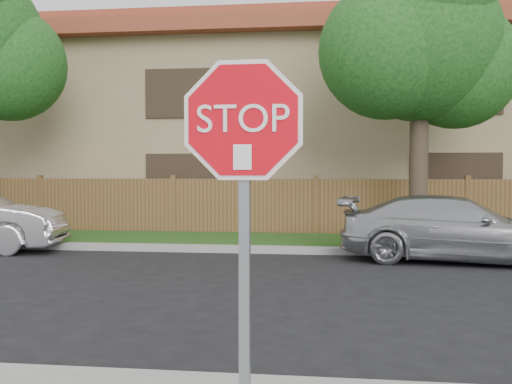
# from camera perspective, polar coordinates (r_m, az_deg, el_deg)

# --- Properties ---
(far_curb) EXTENTS (70.00, 0.30, 0.15)m
(far_curb) POSITION_cam_1_polar(r_m,az_deg,el_deg) (13.31, 5.31, -5.55)
(far_curb) COLOR gray
(far_curb) RESTS_ON ground
(grass_strip) EXTENTS (70.00, 3.00, 0.12)m
(grass_strip) POSITION_cam_1_polar(r_m,az_deg,el_deg) (14.94, 5.54, -4.76)
(grass_strip) COLOR #1E4714
(grass_strip) RESTS_ON ground
(fence) EXTENTS (70.00, 0.12, 1.60)m
(fence) POSITION_cam_1_polar(r_m,az_deg,el_deg) (16.47, 5.73, -1.54)
(fence) COLOR brown
(fence) RESTS_ON ground
(apartment_building) EXTENTS (35.20, 9.20, 7.20)m
(apartment_building) POSITION_cam_1_polar(r_m,az_deg,el_deg) (22.10, 6.19, 6.48)
(apartment_building) COLOR #9B8860
(apartment_building) RESTS_ON ground
(tree_mid) EXTENTS (4.80, 3.90, 7.35)m
(tree_mid) POSITION_cam_1_polar(r_m,az_deg,el_deg) (15.04, 15.49, 13.65)
(tree_mid) COLOR #382B21
(tree_mid) RESTS_ON ground
(stop_sign) EXTENTS (1.01, 0.13, 2.55)m
(stop_sign) POSITION_cam_1_polar(r_m,az_deg,el_deg) (3.59, -1.20, 1.72)
(stop_sign) COLOR gray
(stop_sign) RESTS_ON sidewalk_near
(sedan_right) EXTENTS (4.79, 2.46, 1.33)m
(sedan_right) POSITION_cam_1_polar(r_m,az_deg,el_deg) (12.72, 18.43, -3.34)
(sedan_right) COLOR #A3A5AA
(sedan_right) RESTS_ON ground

